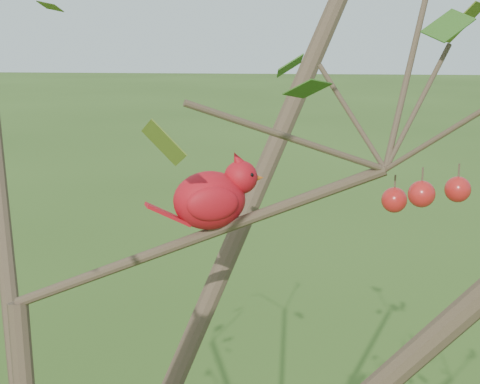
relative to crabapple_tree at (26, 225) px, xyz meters
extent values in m
sphere|color=red|center=(0.55, 0.12, 0.02)|extent=(0.04, 0.04, 0.04)
sphere|color=red|center=(0.58, 0.06, 0.05)|extent=(0.04, 0.04, 0.04)
sphere|color=red|center=(0.64, 0.11, 0.04)|extent=(0.04, 0.04, 0.04)
ellipsoid|color=red|center=(0.26, 0.10, 0.02)|extent=(0.14, 0.13, 0.09)
sphere|color=red|center=(0.31, 0.12, 0.05)|extent=(0.07, 0.07, 0.05)
cone|color=red|center=(0.30, 0.12, 0.08)|extent=(0.05, 0.04, 0.04)
cone|color=#D85914|center=(0.33, 0.13, 0.05)|extent=(0.03, 0.03, 0.02)
ellipsoid|color=black|center=(0.32, 0.12, 0.05)|extent=(0.02, 0.03, 0.03)
cube|color=red|center=(0.20, 0.07, 0.00)|extent=(0.07, 0.05, 0.04)
ellipsoid|color=red|center=(0.24, 0.13, 0.02)|extent=(0.08, 0.05, 0.05)
ellipsoid|color=red|center=(0.27, 0.06, 0.02)|extent=(0.08, 0.05, 0.05)
camera|label=1|loc=(0.41, -1.01, 0.28)|focal=55.00mm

